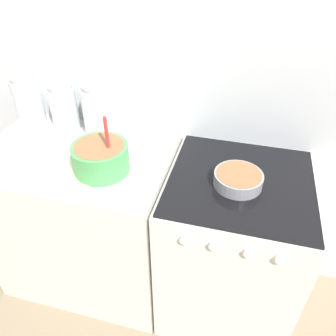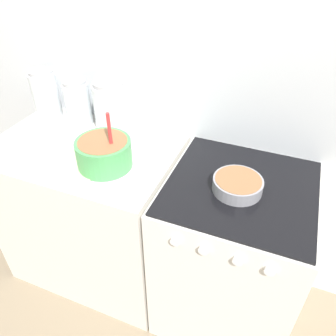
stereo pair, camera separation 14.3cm
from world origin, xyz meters
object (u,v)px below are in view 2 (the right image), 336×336
object	(u,v)px
storage_jar_middle	(78,105)
storage_jar_right	(111,110)
baking_pan	(238,184)
storage_jar_left	(47,98)
stove	(230,254)
tin_can	(32,132)
mixing_bowl	(104,152)

from	to	relation	value
storage_jar_middle	storage_jar_right	size ratio (longest dim) A/B	0.90
baking_pan	storage_jar_left	bearing A→B (deg)	167.88
storage_jar_middle	stove	bearing A→B (deg)	-12.46
storage_jar_middle	tin_can	size ratio (longest dim) A/B	2.54
storage_jar_right	tin_can	size ratio (longest dim) A/B	2.81
mixing_bowl	stove	bearing A→B (deg)	8.05
stove	baking_pan	distance (m)	0.49
stove	mixing_bowl	size ratio (longest dim) A/B	3.29
mixing_bowl	storage_jar_right	xyz separation A→B (m)	(-0.13, 0.30, 0.04)
stove	storage_jar_middle	size ratio (longest dim) A/B	3.67
storage_jar_right	tin_can	distance (m)	0.42
storage_jar_middle	mixing_bowl	bearing A→B (deg)	-41.64
storage_jar_right	tin_can	world-z (taller)	storage_jar_right
baking_pan	tin_can	distance (m)	1.07
baking_pan	storage_jar_middle	distance (m)	0.98
mixing_bowl	tin_can	xyz separation A→B (m)	(-0.46, 0.05, -0.03)
storage_jar_middle	tin_can	world-z (taller)	storage_jar_middle
baking_pan	storage_jar_left	xyz separation A→B (m)	(-1.15, 0.25, 0.09)
mixing_bowl	storage_jar_right	size ratio (longest dim) A/B	1.01
storage_jar_left	storage_jar_right	xyz separation A→B (m)	(0.42, -0.00, 0.00)
stove	baking_pan	xyz separation A→B (m)	(-0.01, -0.04, 0.49)
storage_jar_middle	baking_pan	bearing A→B (deg)	-14.70
mixing_bowl	baking_pan	size ratio (longest dim) A/B	1.33
tin_can	stove	bearing A→B (deg)	1.86
storage_jar_left	baking_pan	bearing A→B (deg)	-12.12
stove	storage_jar_right	world-z (taller)	storage_jar_right
mixing_bowl	storage_jar_right	distance (m)	0.33
stove	tin_can	size ratio (longest dim) A/B	9.33
storage_jar_right	storage_jar_left	bearing A→B (deg)	180.00
stove	baking_pan	world-z (taller)	baking_pan
mixing_bowl	storage_jar_left	xyz separation A→B (m)	(-0.55, 0.30, 0.04)
stove	mixing_bowl	bearing A→B (deg)	-171.95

